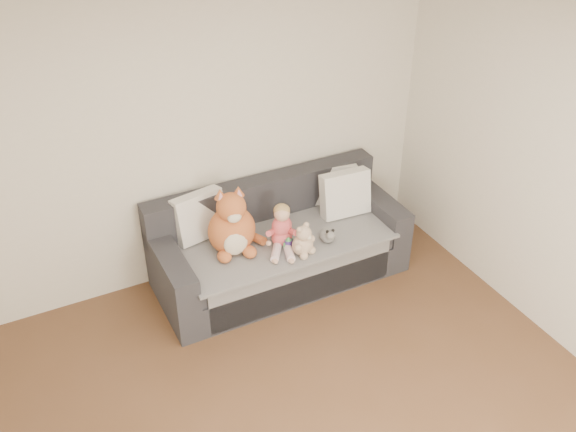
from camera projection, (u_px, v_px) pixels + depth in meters
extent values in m
plane|color=white|center=(355.00, 103.00, 2.68)|extent=(5.00, 5.00, 0.00)
plane|color=beige|center=(184.00, 142.00, 5.26)|extent=(4.50, 0.00, 4.50)
cube|color=#242428|center=(280.00, 263.00, 5.77)|extent=(2.20, 0.90, 0.30)
cube|color=#242428|center=(282.00, 245.00, 5.63)|extent=(1.90, 0.80, 0.15)
cube|color=#242428|center=(263.00, 198.00, 5.76)|extent=(2.20, 0.20, 0.40)
cube|color=#242428|center=(171.00, 268.00, 5.23)|extent=(0.20, 0.90, 0.30)
cube|color=#242428|center=(376.00, 208.00, 5.99)|extent=(0.20, 0.90, 0.30)
cube|color=gray|center=(283.00, 238.00, 5.56)|extent=(1.85, 0.88, 0.02)
cube|color=gray|center=(304.00, 285.00, 5.40)|extent=(1.70, 0.02, 0.41)
cube|color=silver|center=(199.00, 216.00, 5.46)|extent=(0.48, 0.28, 0.43)
cube|color=silver|center=(335.00, 184.00, 5.95)|extent=(0.44, 0.32, 0.38)
cube|color=silver|center=(345.00, 194.00, 5.77)|extent=(0.46, 0.23, 0.43)
ellipsoid|color=#C44745|center=(282.00, 237.00, 5.43)|extent=(0.19, 0.15, 0.15)
ellipsoid|color=#C44745|center=(282.00, 226.00, 5.38)|extent=(0.18, 0.15, 0.19)
ellipsoid|color=#DBAA8C|center=(282.00, 214.00, 5.30)|extent=(0.13, 0.13, 0.13)
ellipsoid|color=tan|center=(282.00, 210.00, 5.30)|extent=(0.14, 0.14, 0.11)
cylinder|color=#C44745|center=(272.00, 232.00, 5.34)|extent=(0.16, 0.17, 0.12)
cylinder|color=#C44745|center=(293.00, 232.00, 5.34)|extent=(0.07, 0.19, 0.12)
ellipsoid|color=#DBAA8C|center=(269.00, 243.00, 5.31)|extent=(0.05, 0.05, 0.05)
ellipsoid|color=#DBAA8C|center=(296.00, 243.00, 5.32)|extent=(0.05, 0.05, 0.05)
cylinder|color=#E5B2C6|center=(276.00, 252.00, 5.32)|extent=(0.18, 0.23, 0.08)
cylinder|color=#E5B2C6|center=(289.00, 252.00, 5.32)|extent=(0.13, 0.24, 0.08)
ellipsoid|color=#DBAA8C|center=(275.00, 261.00, 5.23)|extent=(0.05, 0.07, 0.04)
ellipsoid|color=#DBAA8C|center=(291.00, 260.00, 5.23)|extent=(0.05, 0.07, 0.04)
ellipsoid|color=#C4662B|center=(232.00, 230.00, 5.32)|extent=(0.41, 0.35, 0.43)
ellipsoid|color=beige|center=(236.00, 243.00, 5.23)|extent=(0.21, 0.09, 0.23)
ellipsoid|color=#C4662B|center=(231.00, 207.00, 5.16)|extent=(0.25, 0.25, 0.25)
ellipsoid|color=beige|center=(234.00, 218.00, 5.09)|extent=(0.12, 0.07, 0.09)
cone|color=#C4662B|center=(220.00, 194.00, 5.11)|extent=(0.11, 0.11, 0.09)
cone|color=pink|center=(221.00, 195.00, 5.10)|extent=(0.07, 0.07, 0.05)
cone|color=#C4662B|center=(238.00, 191.00, 5.15)|extent=(0.11, 0.11, 0.09)
cone|color=pink|center=(239.00, 192.00, 5.14)|extent=(0.07, 0.07, 0.05)
ellipsoid|color=#C4662B|center=(224.00, 257.00, 5.24)|extent=(0.12, 0.14, 0.09)
ellipsoid|color=#C4662B|center=(250.00, 252.00, 5.29)|extent=(0.12, 0.14, 0.09)
cylinder|color=#C4662B|center=(253.00, 236.00, 5.49)|extent=(0.17, 0.28, 0.10)
ellipsoid|color=tan|center=(303.00, 245.00, 5.31)|extent=(0.18, 0.16, 0.18)
ellipsoid|color=tan|center=(304.00, 233.00, 5.24)|extent=(0.13, 0.13, 0.13)
ellipsoid|color=tan|center=(299.00, 230.00, 5.19)|extent=(0.05, 0.05, 0.05)
ellipsoid|color=tan|center=(306.00, 225.00, 5.24)|extent=(0.05, 0.05, 0.05)
ellipsoid|color=beige|center=(309.00, 237.00, 5.22)|extent=(0.05, 0.05, 0.05)
ellipsoid|color=tan|center=(298.00, 248.00, 5.23)|extent=(0.07, 0.07, 0.07)
ellipsoid|color=tan|center=(311.00, 239.00, 5.34)|extent=(0.07, 0.07, 0.07)
ellipsoid|color=tan|center=(304.00, 256.00, 5.28)|extent=(0.07, 0.07, 0.07)
ellipsoid|color=tan|center=(311.00, 250.00, 5.35)|extent=(0.07, 0.07, 0.07)
ellipsoid|color=white|center=(327.00, 235.00, 5.48)|extent=(0.13, 0.16, 0.12)
ellipsoid|color=white|center=(331.00, 236.00, 5.39)|extent=(0.08, 0.08, 0.08)
ellipsoid|color=black|center=(327.00, 232.00, 5.37)|extent=(0.03, 0.03, 0.03)
ellipsoid|color=black|center=(333.00, 230.00, 5.39)|extent=(0.03, 0.03, 0.03)
cylinder|color=#483188|center=(288.00, 244.00, 5.38)|extent=(0.08, 0.08, 0.09)
cone|color=green|center=(288.00, 239.00, 5.35)|extent=(0.08, 0.08, 0.04)
cylinder|color=green|center=(284.00, 246.00, 5.35)|extent=(0.02, 0.02, 0.06)
cylinder|color=green|center=(292.00, 242.00, 5.41)|extent=(0.02, 0.02, 0.06)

